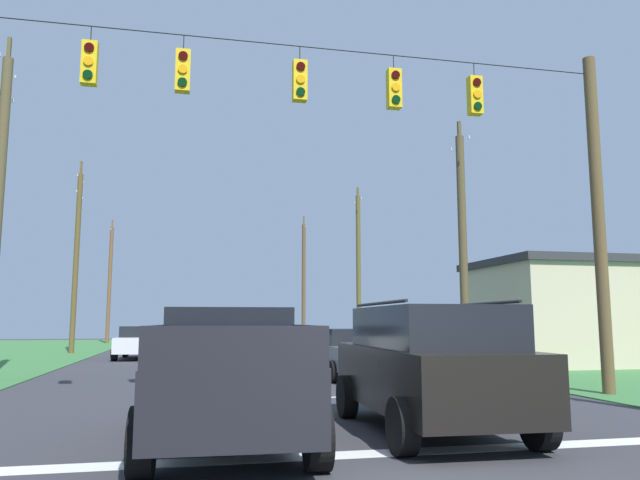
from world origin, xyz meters
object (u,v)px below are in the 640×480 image
distant_car_far_parked (286,345)px  utility_pole_far_right (359,269)px  pickup_truck (228,375)px  utility_pole_mid_right (463,246)px  overhead_signal_span (291,181)px  utility_pole_distant_left (110,283)px  distant_car_oncoming (346,352)px  utility_pole_distant_right (76,256)px  suv_black (429,364)px  distant_car_crossing_white (140,342)px  roadside_store (636,312)px  utility_pole_near_left (304,281)px

distant_car_far_parked → utility_pole_far_right: utility_pole_far_right is taller
pickup_truck → utility_pole_mid_right: size_ratio=0.59×
overhead_signal_span → utility_pole_distant_left: size_ratio=1.59×
distant_car_oncoming → utility_pole_distant_right: (-11.03, 16.97, 4.54)m
utility_pole_mid_right → utility_pole_far_right: utility_pole_far_right is taller
suv_black → utility_pole_distant_right: bearing=110.8°
distant_car_oncoming → utility_pole_mid_right: 6.64m
pickup_truck → utility_pole_distant_left: size_ratio=0.55×
pickup_truck → distant_car_oncoming: bearing=65.8°
suv_black → utility_pole_mid_right: utility_pole_mid_right is taller
utility_pole_mid_right → utility_pole_distant_left: size_ratio=0.94×
distant_car_far_parked → distant_car_crossing_white: bearing=138.3°
overhead_signal_span → utility_pole_distant_right: 24.07m
utility_pole_distant_right → distant_car_crossing_white: bearing=-54.3°
distant_car_crossing_white → utility_pole_distant_right: utility_pole_distant_right is taller
distant_car_crossing_white → distant_car_oncoming: (7.02, -11.39, 0.00)m
suv_black → distant_car_oncoming: size_ratio=1.09×
utility_pole_mid_right → roadside_store: utility_pole_mid_right is taller
utility_pole_near_left → distant_car_far_parked: bearing=-102.1°
overhead_signal_span → utility_pole_mid_right: (7.78, 7.74, -0.34)m
utility_pole_far_right → utility_pole_distant_right: utility_pole_distant_right is taller
distant_car_crossing_white → utility_pole_far_right: 14.62m
overhead_signal_span → utility_pole_distant_right: utility_pole_distant_right is taller
distant_car_oncoming → utility_pole_far_right: bearing=72.9°
utility_pole_mid_right → utility_pole_far_right: size_ratio=0.92×
suv_black → utility_pole_mid_right: bearing=61.8°
utility_pole_near_left → utility_pole_distant_right: utility_pole_near_left is taller
distant_car_oncoming → distant_car_far_parked: 6.06m
roadside_store → pickup_truck: bearing=-143.8°
distant_car_oncoming → utility_pole_near_left: (4.98, 33.68, 4.48)m
distant_car_far_parked → overhead_signal_span: bearing=-98.7°
distant_car_crossing_white → distant_car_oncoming: 13.37m
utility_pole_distant_right → suv_black: bearing=-69.2°
distant_car_far_parked → utility_pole_near_left: 28.68m
overhead_signal_span → suv_black: bearing=-65.7°
distant_car_crossing_white → utility_pole_distant_left: size_ratio=0.44×
distant_car_crossing_white → utility_pole_distant_right: bearing=125.7°
suv_black → distant_car_oncoming: 9.36m
utility_pole_near_left → utility_pole_mid_right: bearing=-89.8°
distant_car_far_parked → utility_pole_near_left: size_ratio=0.40×
suv_black → distant_car_crossing_white: size_ratio=1.10×
overhead_signal_span → distant_car_far_parked: (1.77, 11.60, -4.06)m
distant_car_far_parked → utility_pole_distant_left: bearing=110.9°
pickup_truck → distant_car_oncoming: (4.26, 9.46, -0.18)m
distant_car_crossing_white → utility_pole_distant_left: bearing=100.9°
pickup_truck → roadside_store: 22.00m
distant_car_crossing_white → utility_pole_near_left: bearing=61.7°
utility_pole_near_left → utility_pole_distant_right: size_ratio=1.03×
distant_car_far_parked → roadside_store: size_ratio=0.33×
pickup_truck → roadside_store: bearing=36.2°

